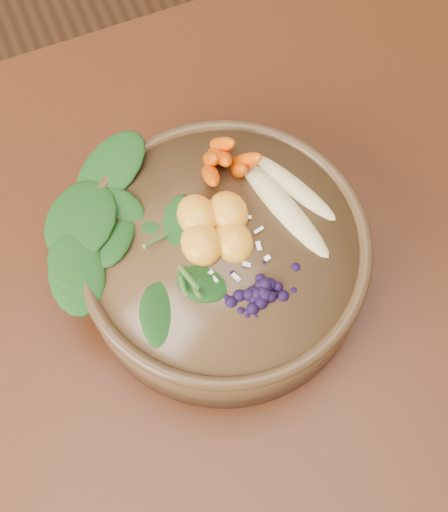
{
  "coord_description": "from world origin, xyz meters",
  "views": [
    {
      "loc": [
        -0.12,
        -0.19,
        1.45
      ],
      "look_at": [
        -0.01,
        0.08,
        0.8
      ],
      "focal_mm": 50.0,
      "sensor_mm": 36.0,
      "label": 1
    }
  ],
  "objects_px": {
    "dining_table": "(256,363)",
    "blueberry_pile": "(265,280)",
    "stoneware_bowl": "(224,260)",
    "kale_heap": "(149,214)",
    "carrot_cluster": "(220,140)",
    "mandarin_cluster": "(215,222)",
    "banana_halves": "(290,190)"
  },
  "relations": [
    {
      "from": "dining_table",
      "to": "blueberry_pile",
      "type": "height_order",
      "value": "blueberry_pile"
    },
    {
      "from": "dining_table",
      "to": "stoneware_bowl",
      "type": "relative_size",
      "value": 5.55
    },
    {
      "from": "kale_heap",
      "to": "blueberry_pile",
      "type": "distance_m",
      "value": 0.13
    },
    {
      "from": "stoneware_bowl",
      "to": "blueberry_pile",
      "type": "bearing_deg",
      "value": -73.38
    },
    {
      "from": "blueberry_pile",
      "to": "stoneware_bowl",
      "type": "bearing_deg",
      "value": 106.62
    },
    {
      "from": "kale_heap",
      "to": "carrot_cluster",
      "type": "height_order",
      "value": "carrot_cluster"
    },
    {
      "from": "mandarin_cluster",
      "to": "banana_halves",
      "type": "bearing_deg",
      "value": 4.01
    },
    {
      "from": "blueberry_pile",
      "to": "banana_halves",
      "type": "bearing_deg",
      "value": 52.24
    },
    {
      "from": "kale_heap",
      "to": "banana_halves",
      "type": "relative_size",
      "value": 1.13
    },
    {
      "from": "stoneware_bowl",
      "to": "carrot_cluster",
      "type": "bearing_deg",
      "value": 70.07
    },
    {
      "from": "kale_heap",
      "to": "dining_table",
      "type": "bearing_deg",
      "value": -62.81
    },
    {
      "from": "stoneware_bowl",
      "to": "mandarin_cluster",
      "type": "height_order",
      "value": "mandarin_cluster"
    },
    {
      "from": "mandarin_cluster",
      "to": "blueberry_pile",
      "type": "bearing_deg",
      "value": -75.51
    },
    {
      "from": "carrot_cluster",
      "to": "banana_halves",
      "type": "height_order",
      "value": "carrot_cluster"
    },
    {
      "from": "stoneware_bowl",
      "to": "mandarin_cluster",
      "type": "xyz_separation_m",
      "value": [
        -0.0,
        0.02,
        0.05
      ]
    },
    {
      "from": "kale_heap",
      "to": "banana_halves",
      "type": "distance_m",
      "value": 0.14
    },
    {
      "from": "dining_table",
      "to": "banana_halves",
      "type": "height_order",
      "value": "banana_halves"
    },
    {
      "from": "stoneware_bowl",
      "to": "kale_heap",
      "type": "height_order",
      "value": "kale_heap"
    },
    {
      "from": "mandarin_cluster",
      "to": "blueberry_pile",
      "type": "height_order",
      "value": "blueberry_pile"
    },
    {
      "from": "kale_heap",
      "to": "banana_halves",
      "type": "xyz_separation_m",
      "value": [
        0.14,
        -0.02,
        -0.01
      ]
    },
    {
      "from": "dining_table",
      "to": "banana_halves",
      "type": "xyz_separation_m",
      "value": [
        0.07,
        0.1,
        0.18
      ]
    },
    {
      "from": "carrot_cluster",
      "to": "banana_halves",
      "type": "xyz_separation_m",
      "value": [
        0.05,
        -0.06,
        -0.03
      ]
    },
    {
      "from": "carrot_cluster",
      "to": "blueberry_pile",
      "type": "distance_m",
      "value": 0.15
    },
    {
      "from": "stoneware_bowl",
      "to": "banana_halves",
      "type": "relative_size",
      "value": 1.73
    },
    {
      "from": "dining_table",
      "to": "kale_heap",
      "type": "relative_size",
      "value": 8.48
    },
    {
      "from": "stoneware_bowl",
      "to": "carrot_cluster",
      "type": "relative_size",
      "value": 3.62
    },
    {
      "from": "dining_table",
      "to": "blueberry_pile",
      "type": "xyz_separation_m",
      "value": [
        0.01,
        0.02,
        0.19
      ]
    },
    {
      "from": "dining_table",
      "to": "carrot_cluster",
      "type": "relative_size",
      "value": 20.13
    },
    {
      "from": "stoneware_bowl",
      "to": "kale_heap",
      "type": "bearing_deg",
      "value": 140.63
    },
    {
      "from": "stoneware_bowl",
      "to": "banana_halves",
      "type": "xyz_separation_m",
      "value": [
        0.08,
        0.02,
        0.05
      ]
    },
    {
      "from": "banana_halves",
      "to": "blueberry_pile",
      "type": "bearing_deg",
      "value": -141.51
    },
    {
      "from": "dining_table",
      "to": "carrot_cluster",
      "type": "height_order",
      "value": "carrot_cluster"
    }
  ]
}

